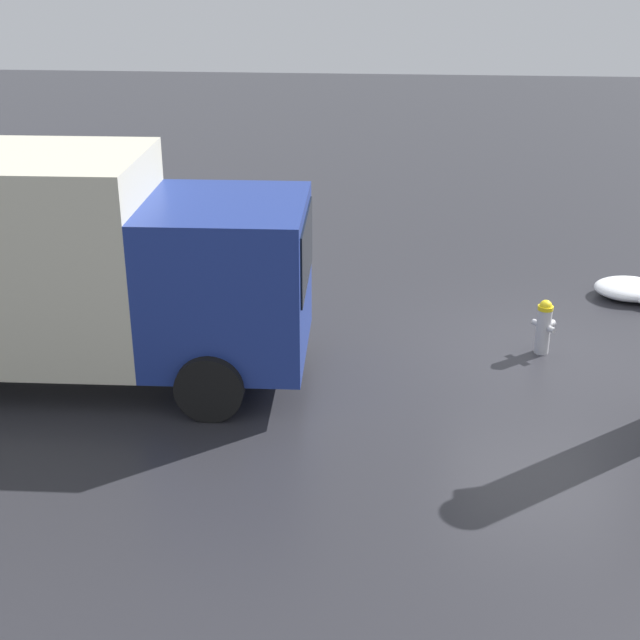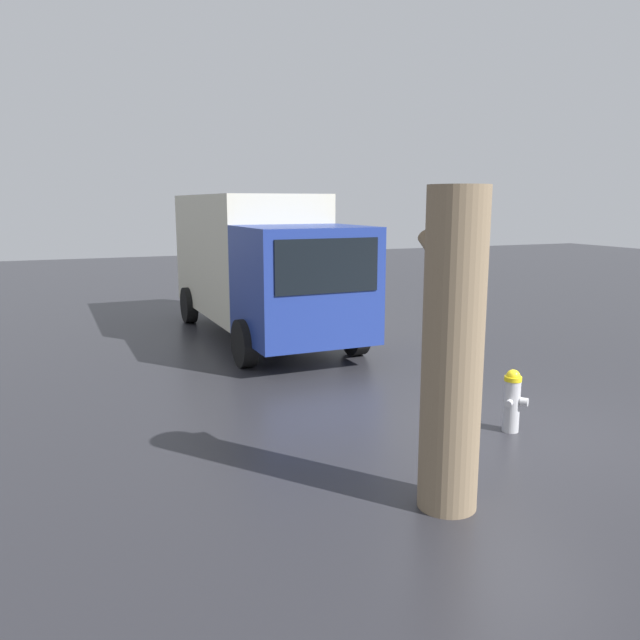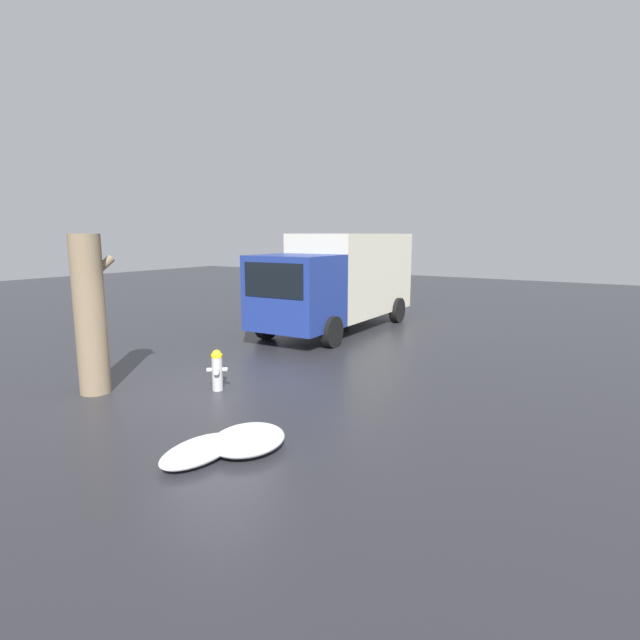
# 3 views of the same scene
# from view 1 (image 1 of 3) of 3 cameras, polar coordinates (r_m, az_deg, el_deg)

# --- Properties ---
(ground_plane) EXTENTS (60.00, 60.00, 0.00)m
(ground_plane) POSITION_cam_1_polar(r_m,az_deg,el_deg) (13.93, 13.95, -2.02)
(ground_plane) COLOR #28282D
(fire_hydrant) EXTENTS (0.36, 0.38, 0.85)m
(fire_hydrant) POSITION_cam_1_polar(r_m,az_deg,el_deg) (13.76, 14.13, -0.36)
(fire_hydrant) COLOR #B7B7BC
(fire_hydrant) RESTS_ON ground_plane
(delivery_truck) EXTENTS (7.34, 2.74, 3.20)m
(delivery_truck) POSITION_cam_1_polar(r_m,az_deg,el_deg) (12.84, -18.12, 3.63)
(delivery_truck) COLOR navy
(delivery_truck) RESTS_ON ground_plane
(snow_pile_by_hydrant) EXTENTS (1.22, 1.02, 0.31)m
(snow_pile_by_hydrant) POSITION_cam_1_polar(r_m,az_deg,el_deg) (16.46, 19.21, 1.90)
(snow_pile_by_hydrant) COLOR white
(snow_pile_by_hydrant) RESTS_ON ground_plane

